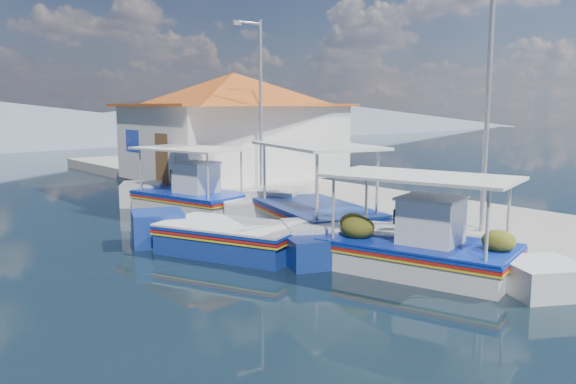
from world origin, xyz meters
TOP-DOWN VIEW (x-y plane):
  - ground at (0.00, 0.00)m, footprint 160.00×160.00m
  - quay at (5.90, 6.00)m, footprint 5.00×44.00m
  - bollards at (3.80, 5.25)m, footprint 0.20×17.20m
  - main_caique at (1.92, 1.89)m, footprint 3.33×6.78m
  - caique_green_canopy at (2.64, 5.97)m, footprint 3.44×7.16m
  - caique_blue_hull at (-0.28, 5.71)m, footprint 3.39×5.64m
  - caique_far at (1.70, 11.06)m, footprint 3.07×6.64m
  - harbor_building at (6.20, 15.00)m, footprint 10.49×10.49m
  - lamp_post_near at (4.51, 2.00)m, footprint 1.21×0.14m
  - lamp_post_far at (4.51, 11.00)m, footprint 1.21×0.14m
  - mountain_ridge at (6.54, 56.00)m, footprint 171.40×96.00m

SIDE VIEW (x-z plane):
  - ground at x=0.00m, z-range 0.00..0.00m
  - quay at x=5.90m, z-range 0.00..0.50m
  - caique_blue_hull at x=-0.28m, z-range -0.25..0.84m
  - caique_green_canopy at x=2.64m, z-range -0.97..1.80m
  - caique_far at x=1.70m, z-range -0.75..1.64m
  - main_caique at x=1.92m, z-range -0.71..1.61m
  - bollards at x=3.80m, z-range 0.50..0.80m
  - mountain_ridge at x=6.54m, z-range -0.71..4.79m
  - harbor_building at x=6.20m, z-range 0.58..4.98m
  - lamp_post_near at x=4.51m, z-range 0.85..6.85m
  - lamp_post_far at x=4.51m, z-range 0.85..6.85m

